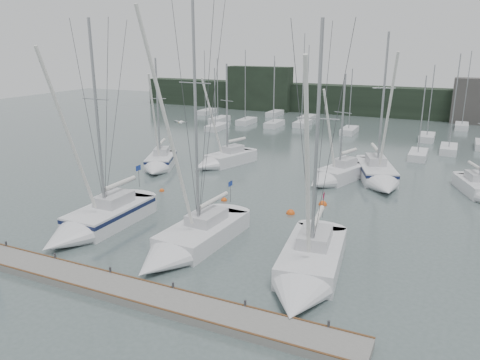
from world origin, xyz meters
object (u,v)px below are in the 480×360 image
sailboat_mid_d (379,177)px  buoy_c (162,191)px  sailboat_mid_a (159,164)px  sailboat_mid_c (333,177)px  buoy_d (290,214)px  buoy_a (224,200)px  buoy_b (323,205)px  sailboat_near_left (92,223)px  sailboat_mid_b (220,161)px  sailboat_near_center (184,245)px  sailboat_near_right (306,274)px

sailboat_mid_d → buoy_c: 19.47m
sailboat_mid_a → sailboat_mid_c: bearing=-13.5°
buoy_c → buoy_d: size_ratio=0.67×
buoy_a → buoy_b: bearing=17.2°
sailboat_near_left → buoy_d: sailboat_near_left is taller
sailboat_mid_a → sailboat_mid_b: bearing=14.1°
sailboat_mid_b → buoy_c: sailboat_mid_b is taller
sailboat_mid_d → buoy_d: size_ratio=21.46×
sailboat_mid_b → sailboat_near_center: bearing=-50.3°
sailboat_mid_a → buoy_d: 17.39m
sailboat_near_right → sailboat_mid_c: sailboat_near_right is taller
sailboat_mid_a → buoy_c: (4.27, -5.83, -0.60)m
sailboat_near_center → sailboat_mid_b: sailboat_near_center is taller
sailboat_near_right → buoy_b: bearing=94.2°
buoy_d → sailboat_mid_d: bearing=66.1°
sailboat_mid_a → buoy_a: bearing=-52.5°
sailboat_mid_c → buoy_d: size_ratio=15.88×
buoy_b → buoy_d: 3.39m
sailboat_mid_a → buoy_a: size_ratio=23.52×
sailboat_near_center → sailboat_mid_a: sailboat_near_center is taller
sailboat_near_center → buoy_b: (5.29, 12.22, -0.56)m
sailboat_near_right → sailboat_mid_b: size_ratio=1.31×
sailboat_mid_d → buoy_c: size_ratio=32.24×
sailboat_near_center → sailboat_near_right: size_ratio=1.18×
sailboat_mid_b → sailboat_mid_c: sailboat_mid_b is taller
sailboat_mid_a → buoy_b: 18.16m
sailboat_mid_c → buoy_b: sailboat_mid_c is taller
sailboat_near_center → sailboat_mid_d: size_ratio=1.21×
sailboat_near_left → buoy_c: sailboat_near_left is taller
buoy_d → sailboat_near_center: bearing=-111.4°
buoy_c → buoy_d: bearing=-2.7°
buoy_c → sailboat_near_center: bearing=-50.0°
sailboat_near_left → sailboat_mid_b: 19.20m
sailboat_mid_b → sailboat_near_right: bearing=-33.8°
sailboat_mid_d → buoy_a: sailboat_mid_d is taller
sailboat_mid_b → sailboat_mid_c: (12.06, -0.90, 0.02)m
sailboat_near_center → sailboat_mid_b: 20.85m
buoy_b → buoy_c: buoy_b is taller
sailboat_near_center → buoy_c: sailboat_near_center is taller
buoy_b → buoy_c: size_ratio=1.53×
sailboat_mid_c → buoy_d: (-0.88, -9.28, -0.58)m
sailboat_mid_d → buoy_c: bearing=-167.9°
sailboat_near_left → sailboat_near_center: sailboat_near_center is taller
sailboat_mid_a → buoy_b: bearing=-34.0°
sailboat_mid_a → sailboat_mid_b: sailboat_mid_a is taller
sailboat_near_right → sailboat_mid_a: 25.96m
sailboat_near_center → buoy_a: 10.15m
buoy_a → buoy_b: size_ratio=0.74×
sailboat_near_left → sailboat_mid_c: sailboat_near_left is taller
buoy_a → buoy_c: size_ratio=1.13×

